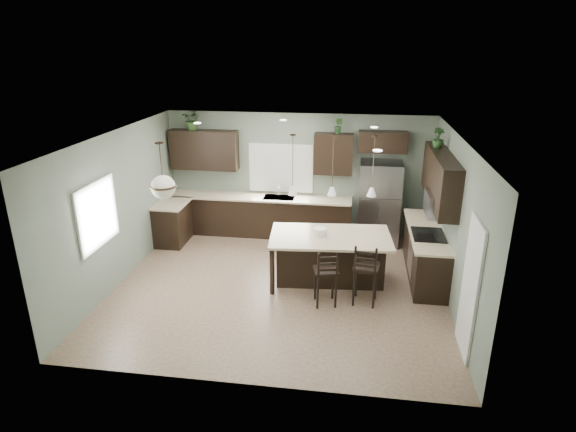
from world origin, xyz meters
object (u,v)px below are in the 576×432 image
Objects in this scene: kitchen_island at (330,259)px; bar_stool_right at (366,273)px; refrigerator at (379,203)px; plant_back_left at (192,120)px; serving_dish at (320,232)px; bar_stool_center at (326,277)px.

bar_stool_right is (0.65, -0.72, 0.10)m from kitchen_island.
plant_back_left is (-4.22, 0.19, 1.71)m from refrigerator.
serving_dish is (-0.20, -0.02, 0.53)m from kitchen_island.
serving_dish is 0.21× the size of bar_stool_right.
serving_dish is 0.23× the size of bar_stool_center.
kitchen_island is at bearing 139.53° from bar_stool_right.
bar_stool_right reaches higher than serving_dish.
bar_stool_right reaches higher than kitchen_island.
serving_dish reaches higher than kitchen_island.
refrigerator is at bearing -2.56° from plant_back_left.
refrigerator is at bearing 58.26° from bar_stool_center.
kitchen_island is 1.95× the size of bar_stool_right.
plant_back_left is at bearing 177.44° from refrigerator.
serving_dish is 4.13m from plant_back_left.
bar_stool_center is (-0.97, -2.88, -0.40)m from refrigerator.
plant_back_left reaches higher than serving_dish.
serving_dish is 0.51× the size of plant_back_left.
plant_back_left is at bearing 144.11° from serving_dish.
bar_stool_right is 5.31m from plant_back_left.
bar_stool_center is (-0.02, -0.86, 0.06)m from kitchen_island.
plant_back_left is (-3.25, 3.06, 2.11)m from bar_stool_center.
serving_dish is at bearing -180.00° from kitchen_island.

